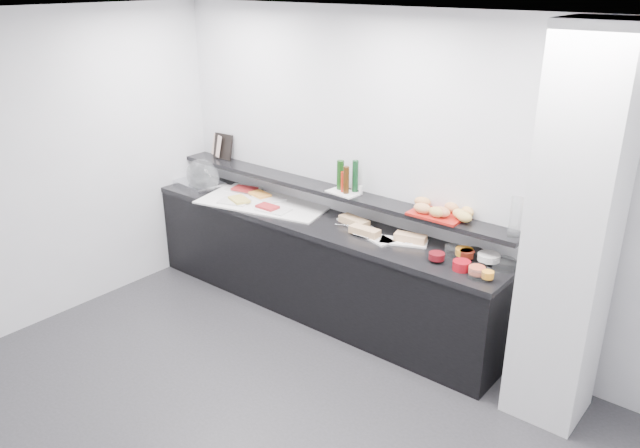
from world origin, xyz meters
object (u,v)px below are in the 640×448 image
Objects in this scene: condiment_tray at (343,193)px; carafe at (515,217)px; cloche_base at (198,183)px; sandwich_plate_mid at (375,237)px; framed_print at (223,146)px; bread_tray at (438,214)px.

carafe is (1.54, 0.01, 0.14)m from condiment_tray.
cloche_base is 3.33m from carafe.
condiment_tray is 1.55m from carafe.
framed_print is at bearing -169.33° from sandwich_plate_mid.
cloche_base is 2.69m from bread_tray.
bread_tray is (2.67, 0.20, 0.24)m from cloche_base.
sandwich_plate_mid is at bearing -156.66° from bread_tray.
framed_print is at bearing 178.86° from bread_tray.
bread_tray is at bearing -5.21° from framed_print.
cloche_base reaches higher than sandwich_plate_mid.
framed_print reaches higher than bread_tray.
sandwich_plate_mid is 1.17m from carafe.
framed_print is (0.14, 0.25, 0.36)m from cloche_base.
condiment_tray is at bearing 178.17° from sandwich_plate_mid.
sandwich_plate_mid is 1.19× the size of carafe.
sandwich_plate_mid is 1.25× the size of condiment_tray.
sandwich_plate_mid is 0.56m from bread_tray.
sandwich_plate_mid is at bearing -10.90° from framed_print.
bread_tray is 0.65m from carafe.
cloche_base is 1.78m from condiment_tray.
condiment_tray is (-0.45, 0.16, 0.25)m from sandwich_plate_mid.
condiment_tray is 0.91m from bread_tray.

